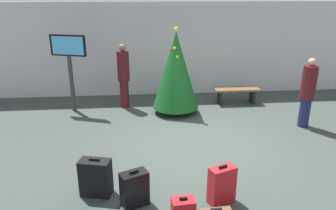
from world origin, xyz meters
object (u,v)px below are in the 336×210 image
object	(u,v)px
traveller_1	(308,91)
waiting_bench	(236,92)
traveller_0	(124,75)
holiday_tree	(176,70)
suitcase_1	(135,189)
suitcase_3	(96,178)
suitcase_0	(222,185)
flight_info_kiosk	(69,57)

from	to	relation	value
traveller_1	waiting_bench	bearing A→B (deg)	122.44
traveller_0	traveller_1	xyz separation A→B (m)	(4.63, -1.87, -0.06)
holiday_tree	waiting_bench	xyz separation A→B (m)	(1.95, 0.62, -0.88)
suitcase_1	waiting_bench	bearing A→B (deg)	57.12
suitcase_1	suitcase_3	size ratio (longest dim) A/B	0.93
holiday_tree	suitcase_0	world-z (taller)	holiday_tree
waiting_bench	suitcase_1	bearing A→B (deg)	-122.88
waiting_bench	suitcase_3	bearing A→B (deg)	-130.25
traveller_0	suitcase_3	distance (m)	4.44
waiting_bench	suitcase_0	distance (m)	5.10
flight_info_kiosk	suitcase_1	xyz separation A→B (m)	(1.79, -4.55, -1.27)
holiday_tree	suitcase_3	distance (m)	4.29
flight_info_kiosk	suitcase_3	size ratio (longest dim) A/B	3.17
flight_info_kiosk	suitcase_3	xyz separation A→B (m)	(1.14, -4.19, -1.24)
flight_info_kiosk	suitcase_3	distance (m)	4.52
waiting_bench	suitcase_0	size ratio (longest dim) A/B	1.99
suitcase_0	suitcase_1	size ratio (longest dim) A/B	1.08
flight_info_kiosk	traveller_0	distance (m)	1.58
traveller_0	suitcase_0	size ratio (longest dim) A/B	2.74
traveller_0	suitcase_0	distance (m)	5.14
flight_info_kiosk	waiting_bench	xyz separation A→B (m)	(4.88, 0.22, -1.21)
flight_info_kiosk	traveller_0	size ratio (longest dim) A/B	1.16
flight_info_kiosk	holiday_tree	bearing A→B (deg)	-7.84
suitcase_0	suitcase_1	distance (m)	1.42
waiting_bench	traveller_0	size ratio (longest dim) A/B	0.73
holiday_tree	flight_info_kiosk	world-z (taller)	holiday_tree
traveller_0	suitcase_1	distance (m)	4.80
suitcase_1	suitcase_3	bearing A→B (deg)	151.68
holiday_tree	suitcase_1	world-z (taller)	holiday_tree
traveller_1	suitcase_3	xyz separation A→B (m)	(-4.95, -2.51, -0.61)
holiday_tree	suitcase_0	distance (m)	4.31
suitcase_0	suitcase_1	xyz separation A→B (m)	(-1.41, 0.06, -0.02)
suitcase_1	suitcase_3	distance (m)	0.74
flight_info_kiosk	suitcase_1	size ratio (longest dim) A/B	3.42
holiday_tree	suitcase_3	bearing A→B (deg)	-115.18
traveller_0	flight_info_kiosk	bearing A→B (deg)	-172.72
flight_info_kiosk	waiting_bench	distance (m)	5.03
holiday_tree	waiting_bench	world-z (taller)	holiday_tree
flight_info_kiosk	waiting_bench	size ratio (longest dim) A/B	1.59
traveller_1	suitcase_1	distance (m)	5.20
waiting_bench	suitcase_3	distance (m)	5.78
suitcase_1	suitcase_3	world-z (taller)	suitcase_3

